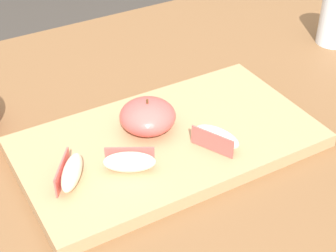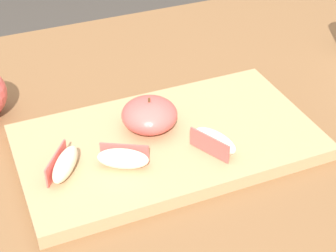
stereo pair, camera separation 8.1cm
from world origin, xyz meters
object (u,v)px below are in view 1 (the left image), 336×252
(cutting_board, at_px, (168,142))
(apple_wedge_middle, at_px, (71,172))
(apple_half_skin_up, at_px, (150,115))
(apple_wedge_back, at_px, (129,162))
(apple_wedge_front, at_px, (216,137))
(drinking_glass_water, at_px, (336,19))

(cutting_board, bearing_deg, apple_wedge_middle, -172.43)
(apple_half_skin_up, height_order, apple_wedge_back, apple_half_skin_up)
(apple_wedge_back, distance_m, apple_wedge_middle, 0.08)
(apple_wedge_front, relative_size, apple_wedge_middle, 1.04)
(cutting_board, bearing_deg, apple_wedge_front, -48.47)
(cutting_board, height_order, drinking_glass_water, drinking_glass_water)
(cutting_board, relative_size, apple_half_skin_up, 5.23)
(cutting_board, xyz_separation_m, apple_wedge_middle, (-0.17, -0.02, 0.03))
(apple_half_skin_up, relative_size, apple_wedge_front, 1.13)
(apple_wedge_front, height_order, apple_wedge_back, same)
(cutting_board, height_order, apple_half_skin_up, apple_half_skin_up)
(apple_wedge_front, xyz_separation_m, drinking_glass_water, (0.43, 0.19, 0.01))
(apple_wedge_middle, bearing_deg, cutting_board, 7.57)
(apple_half_skin_up, relative_size, apple_wedge_back, 1.14)
(apple_wedge_middle, bearing_deg, apple_half_skin_up, 19.73)
(apple_wedge_front, bearing_deg, cutting_board, 131.53)
(apple_wedge_front, bearing_deg, apple_wedge_back, 173.77)
(apple_wedge_back, xyz_separation_m, drinking_glass_water, (0.56, 0.18, 0.01))
(apple_half_skin_up, bearing_deg, cutting_board, -69.37)
(apple_half_skin_up, xyz_separation_m, apple_wedge_back, (-0.07, -0.08, -0.01))
(drinking_glass_water, bearing_deg, apple_wedge_back, -162.60)
(apple_wedge_back, distance_m, drinking_glass_water, 0.59)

